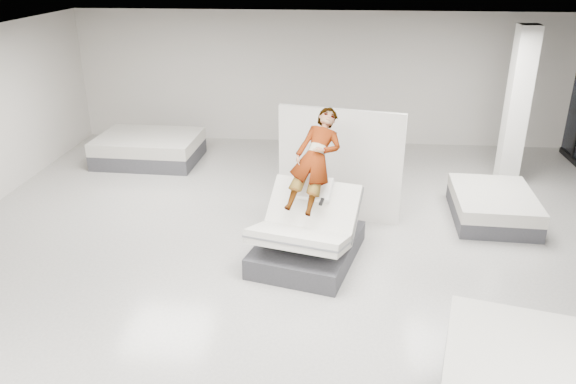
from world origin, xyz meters
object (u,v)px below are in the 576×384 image
object	(u,v)px
hero_bed	(307,237)
flat_bed_right_far	(493,206)
person	(315,179)
column	(517,108)
divider_panel	(339,165)
remote	(322,202)
flat_bed_left_far	(149,148)

from	to	relation	value
hero_bed	flat_bed_right_far	distance (m)	3.67
person	column	xyz separation A→B (m)	(3.83, 3.21, 0.37)
flat_bed_right_far	column	size ratio (longest dim) A/B	0.59
hero_bed	divider_panel	size ratio (longest dim) A/B	0.98
person	divider_panel	distance (m)	1.35
hero_bed	person	bearing A→B (deg)	75.59
divider_panel	person	bearing A→B (deg)	-93.98
divider_panel	column	world-z (taller)	column
hero_bed	column	size ratio (longest dim) A/B	0.68
remote	flat_bed_right_far	xyz separation A→B (m)	(3.01, 1.84, -0.77)
remote	hero_bed	bearing A→B (deg)	173.90
flat_bed_right_far	flat_bed_left_far	bearing A→B (deg)	161.27
remote	column	bearing A→B (deg)	58.65
divider_panel	flat_bed_left_far	distance (m)	5.09
hero_bed	person	size ratio (longest dim) A/B	1.26
hero_bed	flat_bed_left_far	size ratio (longest dim) A/B	0.95
flat_bed_right_far	column	distance (m)	2.33
divider_panel	flat_bed_right_far	world-z (taller)	divider_panel
flat_bed_right_far	flat_bed_left_far	size ratio (longest dim) A/B	0.82
person	column	size ratio (longest dim) A/B	0.54
divider_panel	flat_bed_right_far	bearing A→B (deg)	15.85
person	flat_bed_left_far	xyz separation A→B (m)	(-3.96, 3.85, -0.92)
hero_bed	column	world-z (taller)	column
hero_bed	person	world-z (taller)	person
column	flat_bed_left_far	bearing A→B (deg)	175.31
person	flat_bed_right_far	bearing A→B (deg)	39.13
person	hero_bed	bearing A→B (deg)	-90.00
divider_panel	flat_bed_left_far	world-z (taller)	divider_panel
column	hero_bed	bearing A→B (deg)	-137.94
hero_bed	divider_panel	xyz separation A→B (m)	(0.46, 1.59, 0.62)
remote	divider_panel	distance (m)	1.69
remote	flat_bed_left_far	bearing A→B (deg)	148.32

